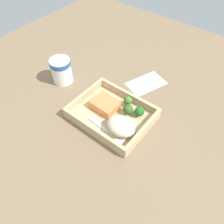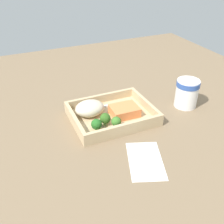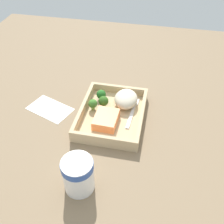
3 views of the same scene
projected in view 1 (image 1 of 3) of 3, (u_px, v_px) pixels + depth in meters
ground_plane at (112, 119)px, 80.02cm from camera, size 160.00×160.00×2.00cm
takeout_tray at (112, 116)px, 78.81cm from camera, size 27.46×21.57×1.20cm
tray_rim at (112, 112)px, 77.19cm from camera, size 27.46×21.57×3.08cm
salmon_fillet at (105, 105)px, 79.41cm from camera, size 9.54×7.72×3.18cm
mashed_potatoes at (121, 126)px, 71.81cm from camera, size 10.06×8.17×5.15cm
broccoli_floret_1 at (128, 101)px, 79.46cm from camera, size 3.16×3.16×4.19cm
broccoli_floret_2 at (139, 112)px, 76.44cm from camera, size 3.46×3.46×4.01cm
broccoli_floret_3 at (128, 109)px, 76.93cm from camera, size 3.55×3.55×4.19cm
fork at (108, 131)px, 73.32cm from camera, size 15.87×2.63×0.44cm
paper_cup at (61, 69)px, 87.89cm from camera, size 8.33×8.33×10.39cm
receipt_slip at (147, 84)px, 90.85cm from camera, size 14.20×17.86×0.24cm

